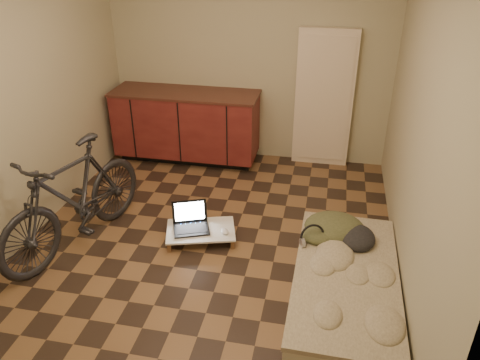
% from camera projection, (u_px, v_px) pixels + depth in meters
% --- Properties ---
extents(room_shell, '(3.50, 4.00, 2.60)m').
position_uv_depth(room_shell, '(206.00, 113.00, 4.00)').
color(room_shell, brown).
rests_on(room_shell, ground).
extents(cabinets, '(1.84, 0.62, 0.91)m').
position_uv_depth(cabinets, '(187.00, 125.00, 5.99)').
color(cabinets, black).
rests_on(cabinets, ground).
extents(appliance_panel, '(0.70, 0.10, 1.70)m').
position_uv_depth(appliance_panel, '(324.00, 99.00, 5.72)').
color(appliance_panel, beige).
rests_on(appliance_panel, ground).
extents(bicycle, '(1.00, 1.83, 1.14)m').
position_uv_depth(bicycle, '(73.00, 193.00, 4.26)').
color(bicycle, black).
rests_on(bicycle, ground).
extents(futon, '(0.88, 1.81, 0.15)m').
position_uv_depth(futon, '(346.00, 280.00, 3.94)').
color(futon, beige).
rests_on(futon, ground).
extents(clothing_pile, '(0.60, 0.50, 0.24)m').
position_uv_depth(clothing_pile, '(341.00, 224.00, 4.34)').
color(clothing_pile, '#404427').
rests_on(clothing_pile, futon).
extents(headphones, '(0.33, 0.32, 0.17)m').
position_uv_depth(headphones, '(313.00, 235.00, 4.24)').
color(headphones, black).
rests_on(headphones, futon).
extents(lap_desk, '(0.75, 0.59, 0.11)m').
position_uv_depth(lap_desk, '(201.00, 231.00, 4.56)').
color(lap_desk, brown).
rests_on(lap_desk, ground).
extents(laptop, '(0.43, 0.41, 0.23)m').
position_uv_depth(laptop, '(191.00, 223.00, 4.57)').
color(laptop, black).
rests_on(laptop, lap_desk).
extents(mouse, '(0.12, 0.13, 0.04)m').
position_uv_depth(mouse, '(225.00, 231.00, 4.49)').
color(mouse, silver).
rests_on(mouse, lap_desk).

